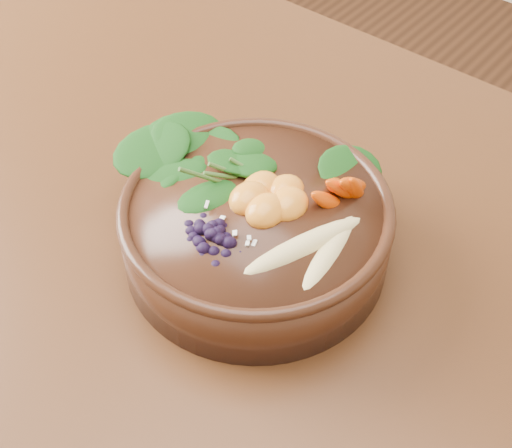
# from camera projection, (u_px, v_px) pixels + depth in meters

# --- Properties ---
(dining_table) EXTENTS (1.60, 0.90, 0.75)m
(dining_table) POSITION_uv_depth(u_px,v_px,m) (156.00, 298.00, 0.77)
(dining_table) COLOR #331C0C
(dining_table) RESTS_ON ground
(stoneware_bowl) EXTENTS (0.28, 0.28, 0.07)m
(stoneware_bowl) POSITION_uv_depth(u_px,v_px,m) (256.00, 231.00, 0.66)
(stoneware_bowl) COLOR #3F2113
(stoneware_bowl) RESTS_ON dining_table
(kale_heap) EXTENTS (0.18, 0.17, 0.04)m
(kale_heap) POSITION_uv_depth(u_px,v_px,m) (268.00, 144.00, 0.67)
(kale_heap) COLOR #174E13
(kale_heap) RESTS_ON stoneware_bowl
(carrot_cluster) EXTENTS (0.06, 0.06, 0.07)m
(carrot_cluster) POSITION_uv_depth(u_px,v_px,m) (347.00, 168.00, 0.62)
(carrot_cluster) COLOR #E93F00
(carrot_cluster) RESTS_ON stoneware_bowl
(banana_halves) EXTENTS (0.08, 0.14, 0.02)m
(banana_halves) POSITION_uv_depth(u_px,v_px,m) (317.00, 239.00, 0.59)
(banana_halves) COLOR #E0CC84
(banana_halves) RESTS_ON stoneware_bowl
(mandarin_cluster) EXTENTS (0.08, 0.09, 0.03)m
(mandarin_cluster) POSITION_uv_depth(u_px,v_px,m) (270.00, 188.00, 0.63)
(mandarin_cluster) COLOR orange
(mandarin_cluster) RESTS_ON stoneware_bowl
(blueberry_pile) EXTENTS (0.13, 0.10, 0.03)m
(blueberry_pile) POSITION_uv_depth(u_px,v_px,m) (213.00, 223.00, 0.60)
(blueberry_pile) COLOR black
(blueberry_pile) RESTS_ON stoneware_bowl
(coconut_flakes) EXTENTS (0.09, 0.07, 0.01)m
(coconut_flakes) POSITION_uv_depth(u_px,v_px,m) (243.00, 214.00, 0.62)
(coconut_flakes) COLOR white
(coconut_flakes) RESTS_ON stoneware_bowl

